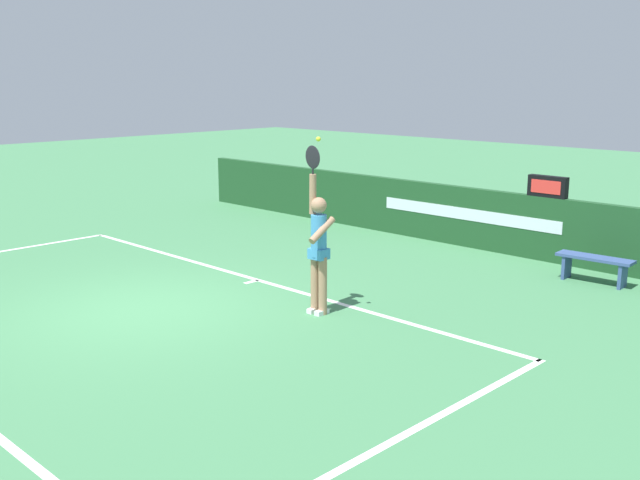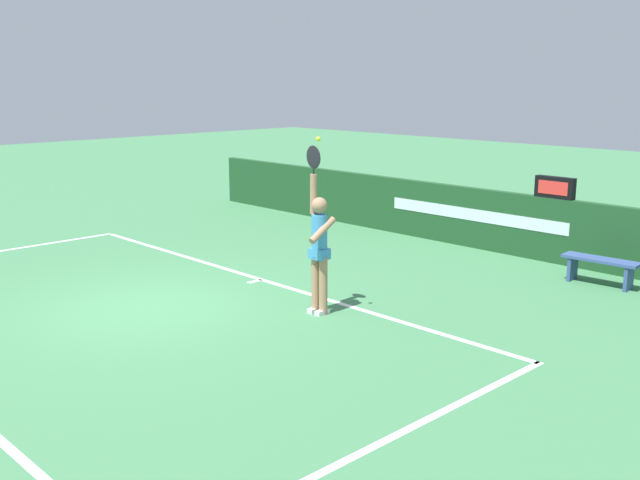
% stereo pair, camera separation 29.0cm
% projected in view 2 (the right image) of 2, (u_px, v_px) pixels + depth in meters
% --- Properties ---
extents(ground_plane, '(60.00, 60.00, 0.00)m').
position_uv_depth(ground_plane, '(145.00, 308.00, 11.48)').
color(ground_plane, '#3F7B4D').
extents(court_lines, '(10.96, 5.74, 0.00)m').
position_uv_depth(court_lines, '(119.00, 314.00, 11.18)').
color(court_lines, white).
rests_on(court_lines, ground).
extents(back_wall, '(14.43, 0.18, 1.25)m').
position_uv_depth(back_wall, '(432.00, 211.00, 16.23)').
color(back_wall, '#1C4623').
rests_on(back_wall, ground).
extents(speed_display, '(0.78, 0.17, 0.41)m').
position_uv_depth(speed_display, '(555.00, 187.00, 14.03)').
color(speed_display, black).
rests_on(speed_display, back_wall).
extents(tennis_player, '(0.47, 0.52, 2.55)m').
position_uv_depth(tennis_player, '(319.00, 245.00, 11.00)').
color(tennis_player, '#A47A5C').
rests_on(tennis_player, ground).
extents(tennis_ball, '(0.07, 0.07, 0.07)m').
position_uv_depth(tennis_ball, '(318.00, 139.00, 10.24)').
color(tennis_ball, yellow).
extents(courtside_bench_near, '(1.31, 0.44, 0.47)m').
position_uv_depth(courtside_bench_near, '(601.00, 265.00, 12.66)').
color(courtside_bench_near, '#374D85').
rests_on(courtside_bench_near, ground).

